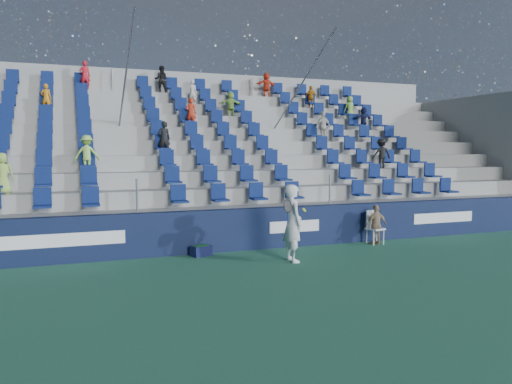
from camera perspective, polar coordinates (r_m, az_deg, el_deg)
ground at (r=11.71m, az=3.96°, el=-9.44°), size 70.00×70.00×0.00m
sponsor_wall at (r=14.46m, az=-1.22°, el=-4.26°), size 24.00×0.32×1.20m
grandstand at (r=19.17m, az=-6.31°, el=2.57°), size 24.00×8.17×6.63m
tennis_player at (r=12.92m, az=4.20°, el=-3.55°), size 0.69×0.73×2.00m
line_judge_chair at (r=15.81m, az=13.26°, el=-3.66°), size 0.55×0.57×1.03m
line_judge at (r=15.68m, az=13.58°, el=-3.64°), size 0.72×0.31×1.22m
ball_bin at (r=13.75m, az=-6.30°, el=-6.63°), size 0.60×0.49×0.29m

